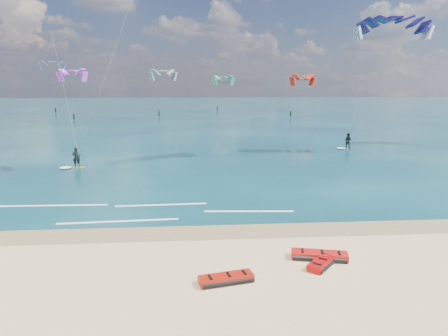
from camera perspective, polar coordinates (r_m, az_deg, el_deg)
The scene contains 10 objects.
ground at distance 58.45m, azimuth -6.55°, elevation 4.07°, with size 320.00×320.00×0.00m, color tan.
wet_sand_strip at distance 22.48m, azimuth -10.11°, elevation -9.18°, with size 320.00×2.40×0.01m, color brown.
sea at distance 122.13m, azimuth -5.42°, elevation 8.27°, with size 320.00×200.00×0.04m, color #092833.
packed_kite_left at distance 17.17m, azimuth 0.31°, elevation -16.01°, with size 2.45×1.01×0.37m, color #AA1709, non-canonical shape.
packed_kite_mid at distance 19.68m, azimuth 13.43°, elevation -12.51°, with size 2.79×1.10×0.40m, color red, non-canonical shape.
packed_kite_right at distance 19.01m, azimuth 13.80°, elevation -13.46°, with size 2.00×0.98×0.35m, color #A90907, non-canonical shape.
kitesurfer_main at distance 37.01m, azimuth -19.69°, elevation 14.88°, with size 12.00×9.16×20.02m.
kitesurfer_far at distance 50.10m, azimuth 20.27°, elevation 12.09°, with size 9.41×6.35×16.47m.
shoreline_foam at distance 26.38m, azimuth -12.37°, elevation -5.94°, with size 19.71×4.03×0.01m.
distant_kites at distance 98.24m, azimuth -9.77°, elevation 10.39°, with size 66.25×30.40×13.22m.
Camera 1 is at (2.35, -17.84, 8.09)m, focal length 32.00 mm.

